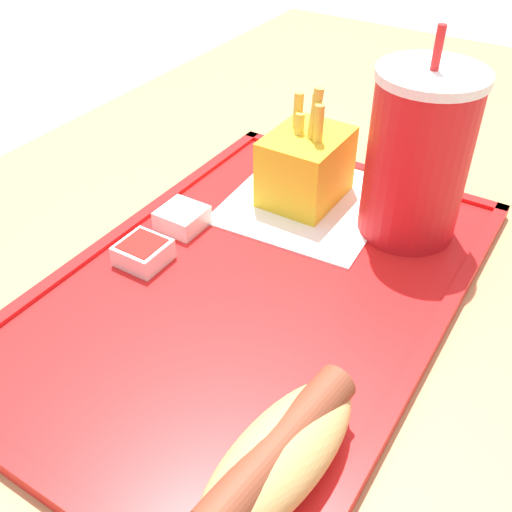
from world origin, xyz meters
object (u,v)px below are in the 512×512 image
(soda_cup, at_px, (418,156))
(sauce_cup_mayo, at_px, (184,216))
(fries_carton, at_px, (306,166))
(sauce_cup_ketchup, at_px, (143,252))
(hot_dog_far, at_px, (280,455))

(soda_cup, height_order, sauce_cup_mayo, soda_cup)
(soda_cup, bearing_deg, sauce_cup_mayo, -59.46)
(soda_cup, distance_m, sauce_cup_mayo, 0.22)
(fries_carton, height_order, sauce_cup_ketchup, fries_carton)
(sauce_cup_mayo, bearing_deg, fries_carton, 144.17)
(hot_dog_far, bearing_deg, sauce_cup_mayo, -130.68)
(soda_cup, xyz_separation_m, hot_dog_far, (0.29, 0.03, -0.05))
(hot_dog_far, height_order, fries_carton, fries_carton)
(sauce_cup_ketchup, bearing_deg, fries_carton, 157.04)
(soda_cup, xyz_separation_m, fries_carton, (0.00, -0.11, -0.04))
(fries_carton, bearing_deg, hot_dog_far, 25.73)
(fries_carton, distance_m, sauce_cup_mayo, 0.13)
(soda_cup, xyz_separation_m, sauce_cup_ketchup, (0.17, -0.18, -0.07))
(fries_carton, relative_size, sauce_cup_ketchup, 2.95)
(fries_carton, bearing_deg, sauce_cup_mayo, -35.83)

